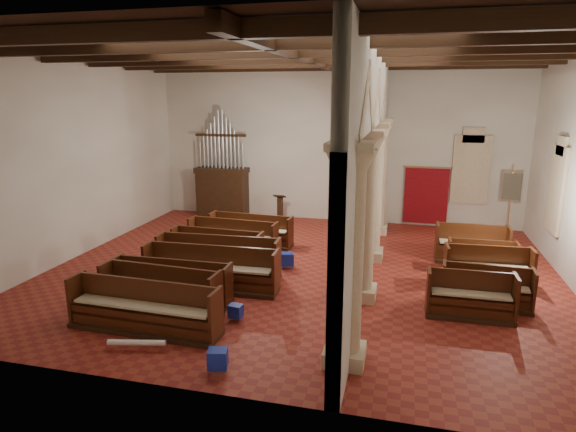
{
  "coord_description": "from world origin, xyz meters",
  "views": [
    {
      "loc": [
        2.7,
        -12.54,
        4.81
      ],
      "look_at": [
        -0.51,
        0.5,
        1.45
      ],
      "focal_mm": 30.0,
      "sensor_mm": 36.0,
      "label": 1
    }
  ],
  "objects_px": {
    "processional_banner": "(509,218)",
    "nave_pew_0": "(144,315)",
    "pipe_organ": "(222,183)",
    "lectern": "(280,210)",
    "aisle_pew_0": "(470,302)"
  },
  "relations": [
    {
      "from": "processional_banner",
      "to": "nave_pew_0",
      "type": "xyz_separation_m",
      "value": [
        -8.62,
        -8.82,
        -0.46
      ]
    },
    {
      "from": "aisle_pew_0",
      "to": "pipe_organ",
      "type": "bearing_deg",
      "value": 139.21
    },
    {
      "from": "lectern",
      "to": "nave_pew_0",
      "type": "distance_m",
      "value": 9.6
    },
    {
      "from": "aisle_pew_0",
      "to": "nave_pew_0",
      "type": "bearing_deg",
      "value": -161.26
    },
    {
      "from": "lectern",
      "to": "nave_pew_0",
      "type": "relative_size",
      "value": 0.32
    },
    {
      "from": "pipe_organ",
      "to": "nave_pew_0",
      "type": "distance_m",
      "value": 10.04
    },
    {
      "from": "lectern",
      "to": "processional_banner",
      "type": "bearing_deg",
      "value": -1.78
    },
    {
      "from": "nave_pew_0",
      "to": "aisle_pew_0",
      "type": "height_order",
      "value": "nave_pew_0"
    },
    {
      "from": "lectern",
      "to": "aisle_pew_0",
      "type": "distance_m",
      "value": 9.6
    },
    {
      "from": "pipe_organ",
      "to": "nave_pew_0",
      "type": "height_order",
      "value": "pipe_organ"
    },
    {
      "from": "processional_banner",
      "to": "nave_pew_0",
      "type": "distance_m",
      "value": 12.34
    },
    {
      "from": "processional_banner",
      "to": "nave_pew_0",
      "type": "relative_size",
      "value": 0.74
    },
    {
      "from": "processional_banner",
      "to": "aisle_pew_0",
      "type": "relative_size",
      "value": 1.32
    },
    {
      "from": "pipe_organ",
      "to": "processional_banner",
      "type": "relative_size",
      "value": 1.76
    },
    {
      "from": "pipe_organ",
      "to": "aisle_pew_0",
      "type": "xyz_separation_m",
      "value": [
        8.76,
        -7.44,
        -1.02
      ]
    }
  ]
}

